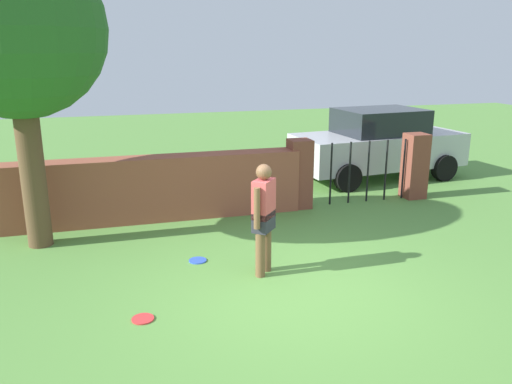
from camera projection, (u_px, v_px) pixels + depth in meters
ground_plane at (295, 293)px, 6.87m from camera, size 40.00×40.00×0.00m
brick_wall at (155, 189)px, 9.65m from camera, size 5.58×0.50×1.22m
tree at (16, 32)px, 7.63m from camera, size 2.68×2.68×4.77m
person at (264, 214)px, 7.23m from camera, size 0.40×0.43×1.62m
fence_gate at (359, 170)px, 10.74m from camera, size 3.09×0.44×1.40m
car at (378, 144)px, 12.74m from camera, size 4.35×2.24×1.72m
frisbee_red at (143, 319)px, 6.19m from camera, size 0.27×0.27×0.02m
frisbee_blue at (198, 260)px, 7.89m from camera, size 0.27×0.27×0.02m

